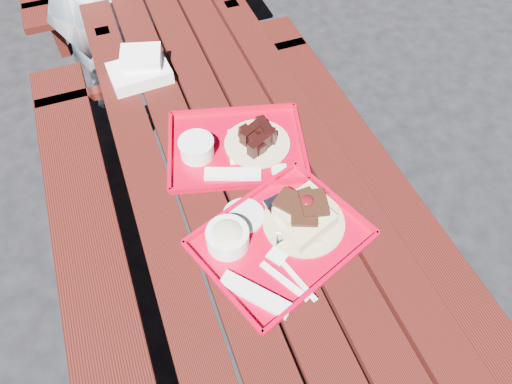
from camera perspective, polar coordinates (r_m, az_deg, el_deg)
ground at (r=2.17m, az=-1.43°, el=-9.93°), size 60.00×60.00×0.00m
picnic_table_near at (r=1.68m, az=-1.82°, el=-1.40°), size 1.41×2.40×0.75m
near_tray at (r=1.35m, az=2.53°, el=-4.90°), size 0.57×0.50×0.15m
far_tray at (r=1.57m, az=-2.73°, el=5.68°), size 0.54×0.47×0.08m
white_cloth at (r=1.90m, az=-14.28°, el=14.72°), size 0.24×0.20×0.09m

